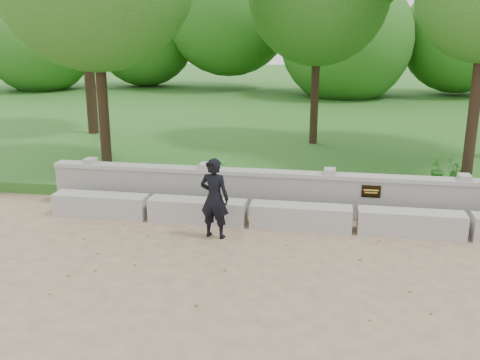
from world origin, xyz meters
name	(u,v)px	position (x,y,z in m)	size (l,w,h in m)	color
ground	(358,276)	(0.00, 0.00, 0.00)	(80.00, 80.00, 0.00)	tan
lawn	(345,120)	(0.00, 14.00, 0.12)	(40.00, 22.00, 0.25)	#1D5B1A
concrete_bench	(355,220)	(0.00, 1.90, 0.22)	(11.90, 0.45, 0.45)	#ADABA3
parapet_wall	(354,196)	(0.00, 2.60, 0.46)	(12.50, 0.35, 0.90)	#A3A19A
man_main	(214,198)	(-2.49, 1.18, 0.74)	(0.59, 0.54, 1.47)	black
shrub_a	(223,175)	(-2.77, 3.30, 0.57)	(0.34, 0.23, 0.65)	#397F2B
shrub_b	(436,169)	(1.87, 4.66, 0.58)	(0.37, 0.30, 0.67)	#397F2B
shrub_c	(456,171)	(2.34, 4.80, 0.51)	(0.47, 0.41, 0.52)	#397F2B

